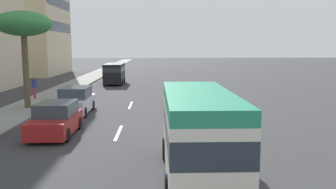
{
  "coord_description": "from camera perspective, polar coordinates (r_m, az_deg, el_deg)",
  "views": [
    {
      "loc": [
        -2.48,
        -1.95,
        4.39
      ],
      "look_at": [
        19.51,
        -2.67,
        1.36
      ],
      "focal_mm": 37.75,
      "sensor_mm": 36.0,
      "label": 1
    }
  ],
  "objects": [
    {
      "name": "van_fourth",
      "position": [
        41.24,
        -8.65,
        3.54
      ],
      "size": [
        4.93,
        2.16,
        2.37
      ],
      "rotation": [
        0.0,
        0.0,
        3.14
      ],
      "color": "black",
      "rests_on": "ground_plane"
    },
    {
      "name": "car_second",
      "position": [
        23.89,
        -14.73,
        -1.03
      ],
      "size": [
        4.49,
        1.94,
        1.72
      ],
      "rotation": [
        0.0,
        0.0,
        3.14
      ],
      "color": "silver",
      "rests_on": "ground_plane"
    },
    {
      "name": "minibus_lead",
      "position": [
        11.81,
        4.89,
        -5.88
      ],
      "size": [
        6.77,
        2.31,
        2.89
      ],
      "color": "silver",
      "rests_on": "ground_plane"
    },
    {
      "name": "lane_stripe_mid",
      "position": [
        18.25,
        -8.0,
        -6.13
      ],
      "size": [
        3.2,
        0.16,
        0.01
      ],
      "primitive_type": "cube",
      "color": "silver",
      "rests_on": "ground_plane"
    },
    {
      "name": "sidewalk_right",
      "position": [
        35.46,
        -16.84,
        0.52
      ],
      "size": [
        162.0,
        3.18,
        0.15
      ],
      "primitive_type": "cube",
      "color": "gray",
      "rests_on": "ground_plane"
    },
    {
      "name": "ground_plane",
      "position": [
        34.32,
        -5.11,
        0.47
      ],
      "size": [
        198.0,
        198.0,
        0.0
      ],
      "primitive_type": "plane",
      "color": "#38383A"
    },
    {
      "name": "car_third",
      "position": [
        18.38,
        -17.67,
        -3.89
      ],
      "size": [
        4.11,
        1.92,
        1.62
      ],
      "rotation": [
        0.0,
        0.0,
        3.14
      ],
      "color": "#A51E1E",
      "rests_on": "ground_plane"
    },
    {
      "name": "lane_stripe_far",
      "position": [
        26.51,
        -6.06,
        -1.71
      ],
      "size": [
        3.2,
        0.16,
        0.01
      ],
      "primitive_type": "cube",
      "color": "silver",
      "rests_on": "ground_plane"
    },
    {
      "name": "palm_tree",
      "position": [
        26.13,
        -22.32,
        10.32
      ],
      "size": [
        3.75,
        3.75,
        6.58
      ],
      "color": "brown",
      "rests_on": "sidewalk_right"
    },
    {
      "name": "pedestrian_near_lamp",
      "position": [
        30.62,
        -20.75,
        1.25
      ],
      "size": [
        0.36,
        0.29,
        1.78
      ],
      "rotation": [
        0.0,
        0.0,
        2.89
      ],
      "color": "red",
      "rests_on": "sidewalk_right"
    }
  ]
}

